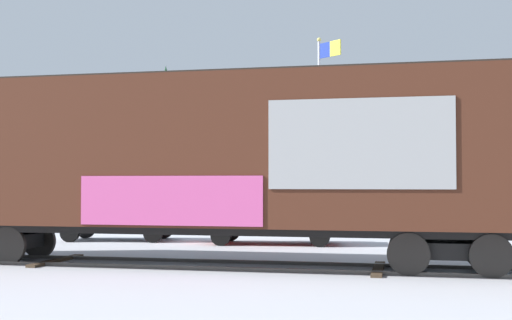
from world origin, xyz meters
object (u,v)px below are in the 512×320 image
Objects in this scene: parked_car_silver at (118,216)px; parked_car_red at (270,219)px; freight_car at (205,155)px; flagpole at (322,112)px.

parked_car_red is at bearing -3.05° from parked_car_silver.
parked_car_silver is 0.93× the size of parked_car_red.
freight_car is 3.75× the size of parked_car_red.
freight_car is 6.42m from parked_car_red.
flagpole is 9.62m from parked_car_silver.
freight_car is 8.35m from parked_car_silver.
flagpole is 7.48m from parked_car_red.
parked_car_silver is at bearing 176.95° from parked_car_red.
parked_car_red is at bearing 86.09° from freight_car.
flagpole is 1.71× the size of parked_car_red.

